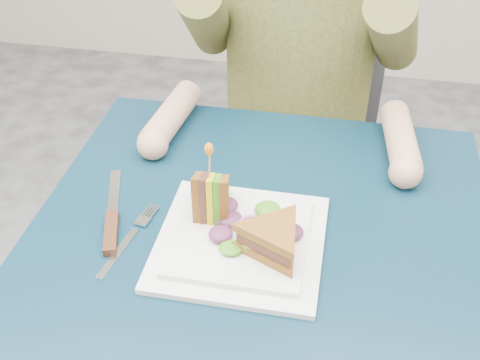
% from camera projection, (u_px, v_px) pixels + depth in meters
% --- Properties ---
extents(table, '(0.75, 0.75, 0.73)m').
position_uv_depth(table, '(258.00, 268.00, 1.02)').
color(table, '#081F2E').
rests_on(table, ground).
extents(chair, '(0.42, 0.40, 0.93)m').
position_uv_depth(chair, '(298.00, 119.00, 1.60)').
color(chair, '#47474C').
rests_on(chair, ground).
extents(plate, '(0.26, 0.26, 0.02)m').
position_uv_depth(plate, '(240.00, 240.00, 0.95)').
color(plate, white).
rests_on(plate, table).
extents(sandwich_flat, '(0.17, 0.17, 0.05)m').
position_uv_depth(sandwich_flat, '(273.00, 239.00, 0.90)').
color(sandwich_flat, brown).
rests_on(sandwich_flat, plate).
extents(sandwich_upright, '(0.08, 0.13, 0.13)m').
position_uv_depth(sandwich_upright, '(211.00, 196.00, 0.96)').
color(sandwich_upright, brown).
rests_on(sandwich_upright, plate).
extents(fork, '(0.05, 0.18, 0.01)m').
position_uv_depth(fork, '(127.00, 241.00, 0.95)').
color(fork, silver).
rests_on(fork, table).
extents(knife, '(0.09, 0.22, 0.02)m').
position_uv_depth(knife, '(112.00, 225.00, 0.98)').
color(knife, silver).
rests_on(knife, table).
extents(toothpick, '(0.01, 0.01, 0.06)m').
position_uv_depth(toothpick, '(210.00, 164.00, 0.92)').
color(toothpick, tan).
rests_on(toothpick, sandwich_upright).
extents(toothpick_frill, '(0.01, 0.01, 0.02)m').
position_uv_depth(toothpick_frill, '(209.00, 149.00, 0.90)').
color(toothpick_frill, orange).
rests_on(toothpick_frill, sandwich_upright).
extents(lettuce_spill, '(0.15, 0.13, 0.02)m').
position_uv_depth(lettuce_spill, '(245.00, 227.00, 0.94)').
color(lettuce_spill, '#337A14').
rests_on(lettuce_spill, plate).
extents(onion_ring, '(0.04, 0.04, 0.02)m').
position_uv_depth(onion_ring, '(250.00, 227.00, 0.93)').
color(onion_ring, '#9E4C7A').
rests_on(onion_ring, plate).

